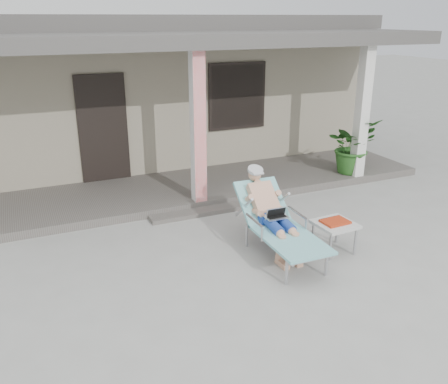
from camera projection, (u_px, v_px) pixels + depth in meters
name	position (u px, v px, depth m)	size (l,w,h in m)	color
ground	(253.00, 259.00, 6.78)	(60.00, 60.00, 0.00)	#9E9E99
house	(136.00, 85.00, 11.78)	(10.40, 5.40, 3.30)	gray
porch_deck	(184.00, 189.00, 9.33)	(10.00, 2.00, 0.15)	#605B56
porch_overhang	(180.00, 45.00, 8.34)	(10.00, 2.30, 2.85)	silver
porch_step	(206.00, 211.00, 8.35)	(2.00, 0.30, 0.07)	#605B56
lounger	(275.00, 204.00, 6.76)	(0.73, 1.88, 1.21)	#B7B7BC
side_table	(335.00, 225.00, 6.87)	(0.57, 0.57, 0.49)	beige
potted_palm	(352.00, 146.00, 9.90)	(1.03, 0.89, 1.14)	#26591E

